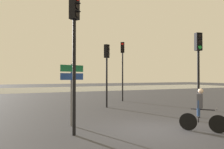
{
  "coord_description": "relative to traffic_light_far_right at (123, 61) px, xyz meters",
  "views": [
    {
      "loc": [
        -4.93,
        -6.84,
        2.05
      ],
      "look_at": [
        0.5,
        5.0,
        2.2
      ],
      "focal_mm": 35.0,
      "sensor_mm": 36.0,
      "label": 1
    }
  ],
  "objects": [
    {
      "name": "direction_sign_post",
      "position": [
        -6.29,
        -7.52,
        -1.66
      ],
      "size": [
        1.06,
        0.37,
        2.6
      ],
      "rotation": [
        0.0,
        0.0,
        3.46
      ],
      "color": "slate",
      "rests_on": "ground"
    },
    {
      "name": "traffic_light_center",
      "position": [
        -2.76,
        -3.02,
        -0.5
      ],
      "size": [
        0.4,
        0.42,
        4.25
      ],
      "rotation": [
        0.0,
        0.0,
        3.66
      ],
      "color": "black",
      "rests_on": "ground"
    },
    {
      "name": "cyclist",
      "position": [
        -2.09,
        -10.46,
        -2.64
      ],
      "size": [
        1.16,
        1.31,
        1.62
      ],
      "rotation": [
        0.0,
        0.0,
        -2.42
      ],
      "color": "black",
      "rests_on": "ground"
    },
    {
      "name": "traffic_light_near_right",
      "position": [
        0.03,
        -8.31,
        -0.47
      ],
      "size": [
        0.36,
        0.38,
        4.29
      ],
      "rotation": [
        0.0,
        0.0,
        2.93
      ],
      "color": "black",
      "rests_on": "ground"
    },
    {
      "name": "traffic_light_far_right",
      "position": [
        0.0,
        0.0,
        0.0
      ],
      "size": [
        0.4,
        0.42,
        5.03
      ],
      "rotation": [
        0.0,
        0.0,
        2.64
      ],
      "color": "black",
      "rests_on": "ground"
    },
    {
      "name": "ground_plane",
      "position": [
        -3.64,
        -9.69,
        -3.46
      ],
      "size": [
        120.0,
        120.0,
        0.0
      ],
      "primitive_type": "plane",
      "color": "#333338"
    },
    {
      "name": "traffic_light_near_left",
      "position": [
        -6.57,
        -8.99,
        -0.02
      ],
      "size": [
        0.4,
        0.42,
        4.99
      ],
      "rotation": [
        0.0,
        0.0,
        3.78
      ],
      "color": "black",
      "rests_on": "ground"
    },
    {
      "name": "water_strip",
      "position": [
        -3.64,
        20.97,
        -3.46
      ],
      "size": [
        80.0,
        16.0,
        0.01
      ],
      "primitive_type": "cube",
      "color": "slate",
      "rests_on": "ground"
    }
  ]
}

